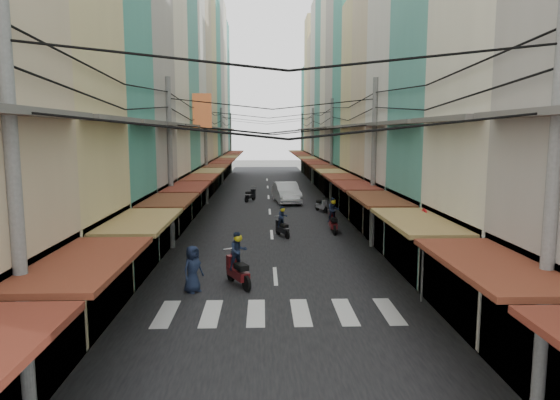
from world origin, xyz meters
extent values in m
plane|color=slate|center=(0.00, 0.00, 0.00)|extent=(160.00, 160.00, 0.00)
cube|color=black|center=(0.00, 20.00, 0.01)|extent=(10.00, 80.00, 0.02)
cube|color=gray|center=(-6.50, 20.00, 0.03)|extent=(3.00, 80.00, 0.06)
cube|color=gray|center=(6.50, 20.00, 0.03)|extent=(3.00, 80.00, 0.06)
cube|color=silver|center=(-3.50, -6.00, 0.03)|extent=(0.55, 2.40, 0.01)
cube|color=silver|center=(-2.10, -6.00, 0.03)|extent=(0.55, 2.40, 0.01)
cube|color=silver|center=(-0.70, -6.00, 0.03)|extent=(0.55, 2.40, 0.01)
cube|color=silver|center=(0.70, -6.00, 0.03)|extent=(0.55, 2.40, 0.01)
cube|color=silver|center=(2.10, -6.00, 0.03)|extent=(0.55, 2.40, 0.01)
cube|color=silver|center=(3.50, -6.00, 0.03)|extent=(0.55, 2.40, 0.01)
cube|color=black|center=(-5.60, -10.98, 1.60)|extent=(1.20, 4.53, 3.20)
cube|color=brown|center=(-4.10, -10.98, 3.00)|extent=(1.80, 4.34, 0.12)
cube|color=#595651|center=(-4.75, -10.98, 6.00)|extent=(0.50, 4.24, 0.15)
cube|color=black|center=(-5.60, -6.27, 1.60)|extent=(1.20, 4.52, 3.20)
cube|color=olive|center=(-4.10, -6.27, 3.00)|extent=(1.80, 4.33, 0.12)
cube|color=#595651|center=(-4.75, -6.27, 6.00)|extent=(0.50, 4.23, 0.15)
cube|color=teal|center=(-8.00, -1.76, 9.62)|extent=(6.00, 4.30, 19.25)
cube|color=black|center=(-5.60, -1.76, 1.60)|extent=(1.20, 4.13, 3.20)
cube|color=#5E301A|center=(-4.10, -1.76, 3.00)|extent=(1.80, 3.96, 0.12)
cube|color=#595651|center=(-4.75, -1.76, 6.00)|extent=(0.50, 3.87, 0.15)
cube|color=#A8A299|center=(-8.00, 2.96, 10.47)|extent=(6.00, 5.14, 20.93)
cube|color=black|center=(-5.60, 2.96, 1.60)|extent=(1.20, 4.94, 3.20)
cube|color=maroon|center=(-4.10, 2.96, 3.00)|extent=(1.80, 4.73, 0.12)
cube|color=#595651|center=(-4.75, 2.96, 6.00)|extent=(0.50, 4.63, 0.15)
cube|color=beige|center=(-8.00, 8.00, 8.72)|extent=(6.00, 4.95, 17.43)
cube|color=black|center=(-5.60, 8.00, 1.60)|extent=(1.20, 4.75, 3.20)
cube|color=brown|center=(-4.10, 8.00, 3.00)|extent=(1.80, 4.56, 0.12)
cube|color=#595651|center=(-4.75, 8.00, 6.00)|extent=(0.50, 4.46, 0.15)
cube|color=#53A194|center=(-8.00, 12.98, 8.16)|extent=(6.00, 4.99, 16.32)
cube|color=black|center=(-5.60, 12.98, 1.60)|extent=(1.20, 4.80, 3.20)
cube|color=olive|center=(-4.10, 12.98, 3.00)|extent=(1.80, 4.60, 0.12)
cube|color=#595651|center=(-4.75, 12.98, 6.00)|extent=(0.50, 4.50, 0.15)
cube|color=silver|center=(-8.00, 17.80, 11.44)|extent=(6.00, 4.65, 22.87)
cube|color=black|center=(-5.60, 17.80, 1.60)|extent=(1.20, 4.46, 3.20)
cube|color=#5E301A|center=(-4.10, 17.80, 3.00)|extent=(1.80, 4.27, 0.12)
cube|color=#595651|center=(-4.75, 17.80, 6.00)|extent=(0.50, 4.18, 0.15)
cube|color=beige|center=(-8.00, 22.57, 10.29)|extent=(6.00, 4.89, 20.58)
cube|color=black|center=(-5.60, 22.57, 1.60)|extent=(1.20, 4.70, 3.20)
cube|color=maroon|center=(-4.10, 22.57, 3.00)|extent=(1.80, 4.50, 0.12)
cube|color=#595651|center=(-4.75, 22.57, 6.00)|extent=(0.50, 4.40, 0.15)
cube|color=#DBC789|center=(-8.00, 27.27, 9.22)|extent=(6.00, 4.52, 18.44)
cube|color=black|center=(-5.60, 27.27, 1.60)|extent=(1.20, 4.34, 3.20)
cube|color=brown|center=(-4.10, 27.27, 3.00)|extent=(1.80, 4.16, 0.12)
cube|color=#595651|center=(-4.75, 27.27, 6.00)|extent=(0.50, 4.07, 0.15)
cube|color=teal|center=(-8.00, 32.13, 10.31)|extent=(6.00, 5.20, 20.63)
cube|color=black|center=(-5.60, 32.13, 1.60)|extent=(1.20, 4.99, 3.20)
cube|color=olive|center=(-4.10, 32.13, 3.00)|extent=(1.80, 4.78, 0.12)
cube|color=#595651|center=(-4.75, 32.13, 6.00)|extent=(0.50, 4.68, 0.15)
cube|color=#A8A299|center=(-8.00, 37.20, 11.85)|extent=(6.00, 4.94, 23.70)
cube|color=black|center=(-5.60, 37.20, 1.60)|extent=(1.20, 4.74, 3.20)
cube|color=#5E301A|center=(-4.10, 37.20, 3.00)|extent=(1.80, 4.55, 0.12)
cube|color=#595651|center=(-4.75, 37.20, 6.00)|extent=(0.50, 4.45, 0.15)
cube|color=beige|center=(-8.00, 42.14, 10.56)|extent=(6.00, 4.96, 21.12)
cube|color=black|center=(-5.60, 42.14, 1.60)|extent=(1.20, 4.76, 3.20)
cube|color=maroon|center=(-4.10, 42.14, 3.00)|extent=(1.80, 4.56, 0.12)
cube|color=#595651|center=(-4.75, 42.14, 6.00)|extent=(0.50, 4.46, 0.15)
cube|color=#53A194|center=(-8.00, 47.14, 9.95)|extent=(6.00, 5.04, 19.90)
cube|color=black|center=(-5.60, 47.14, 1.60)|extent=(1.20, 4.84, 3.20)
cube|color=brown|center=(-4.10, 47.14, 3.00)|extent=(1.80, 4.64, 0.12)
cube|color=#595651|center=(-4.75, 47.14, 6.00)|extent=(0.50, 4.54, 0.15)
cube|color=#5B2B14|center=(-4.40, 12.00, 7.00)|extent=(1.20, 0.40, 2.20)
cube|color=black|center=(5.60, -11.40, 1.60)|extent=(1.20, 4.54, 3.20)
cube|color=brown|center=(4.10, -11.40, 3.00)|extent=(1.80, 4.35, 0.12)
cube|color=#595651|center=(4.75, -11.40, 6.00)|extent=(0.50, 4.25, 0.15)
cube|color=black|center=(5.60, -6.55, 1.60)|extent=(1.20, 4.78, 3.20)
cube|color=olive|center=(4.10, -6.55, 3.00)|extent=(1.80, 4.58, 0.12)
cube|color=#595651|center=(4.75, -6.55, 6.00)|extent=(0.50, 4.48, 0.15)
cube|color=#53A194|center=(8.00, -1.55, 7.54)|extent=(6.00, 5.03, 15.08)
cube|color=black|center=(5.60, -1.55, 1.60)|extent=(1.20, 4.83, 3.20)
cube|color=#5E301A|center=(4.10, -1.55, 3.00)|extent=(1.80, 4.63, 0.12)
cube|color=#595651|center=(4.75, -1.55, 6.00)|extent=(0.50, 4.53, 0.15)
cube|color=silver|center=(8.00, 3.36, 10.83)|extent=(6.00, 4.79, 21.66)
cube|color=black|center=(5.60, 3.36, 1.60)|extent=(1.20, 4.60, 3.20)
cube|color=maroon|center=(4.10, 3.36, 3.00)|extent=(1.80, 4.41, 0.12)
cube|color=#595651|center=(4.75, 3.36, 6.00)|extent=(0.50, 4.31, 0.15)
cube|color=beige|center=(8.00, 8.02, 10.37)|extent=(6.00, 4.52, 20.74)
cube|color=black|center=(5.60, 8.02, 1.60)|extent=(1.20, 4.34, 3.20)
cube|color=brown|center=(4.10, 8.02, 3.00)|extent=(1.80, 4.16, 0.12)
cube|color=#595651|center=(4.75, 8.02, 6.00)|extent=(0.50, 4.07, 0.15)
cube|color=#DBC789|center=(8.00, 12.34, 7.06)|extent=(6.00, 4.12, 14.13)
cube|color=black|center=(5.60, 12.34, 1.60)|extent=(1.20, 3.96, 3.20)
cube|color=olive|center=(4.10, 12.34, 3.00)|extent=(1.80, 3.79, 0.12)
cube|color=#595651|center=(4.75, 12.34, 6.00)|extent=(0.50, 3.71, 0.15)
cube|color=teal|center=(8.00, 16.61, 8.84)|extent=(6.00, 4.40, 17.68)
cube|color=black|center=(5.60, 16.61, 1.60)|extent=(1.20, 4.23, 3.20)
cube|color=#5E301A|center=(4.10, 16.61, 3.00)|extent=(1.80, 4.05, 0.12)
cube|color=#595651|center=(4.75, 16.61, 6.00)|extent=(0.50, 3.96, 0.15)
cube|color=#A8A299|center=(8.00, 21.13, 11.30)|extent=(6.00, 4.64, 22.59)
cube|color=black|center=(5.60, 21.13, 1.60)|extent=(1.20, 4.45, 3.20)
cube|color=maroon|center=(4.10, 21.13, 3.00)|extent=(1.80, 4.26, 0.12)
cube|color=#595651|center=(4.75, 21.13, 6.00)|extent=(0.50, 4.17, 0.15)
cube|color=beige|center=(8.00, 25.45, 10.63)|extent=(6.00, 4.00, 21.25)
cube|color=black|center=(5.60, 25.45, 1.60)|extent=(1.20, 3.84, 3.20)
cube|color=brown|center=(4.10, 25.45, 3.00)|extent=(1.80, 3.68, 0.12)
cube|color=#595651|center=(4.75, 25.45, 6.00)|extent=(0.50, 3.60, 0.15)
cube|color=#53A194|center=(8.00, 29.95, 11.16)|extent=(6.00, 5.01, 22.33)
cube|color=black|center=(5.60, 29.95, 1.60)|extent=(1.20, 4.81, 3.20)
cube|color=olive|center=(4.10, 29.95, 3.00)|extent=(1.80, 4.61, 0.12)
cube|color=#595651|center=(4.75, 29.95, 6.00)|extent=(0.50, 4.51, 0.15)
cube|color=silver|center=(8.00, 34.96, 9.86)|extent=(6.00, 5.00, 19.71)
cube|color=black|center=(5.60, 34.96, 1.60)|extent=(1.20, 4.80, 3.20)
cube|color=#5E301A|center=(4.10, 34.96, 3.00)|extent=(1.80, 4.60, 0.12)
cube|color=#595651|center=(4.75, 34.96, 6.00)|extent=(0.50, 4.50, 0.15)
cube|color=beige|center=(8.00, 39.61, 8.43)|extent=(6.00, 4.32, 16.86)
cube|color=black|center=(5.60, 39.61, 1.60)|extent=(1.20, 4.15, 3.20)
cube|color=maroon|center=(4.10, 39.61, 3.00)|extent=(1.80, 3.97, 0.12)
cube|color=#595651|center=(4.75, 39.61, 6.00)|extent=(0.50, 3.89, 0.15)
cube|color=#DBC789|center=(8.00, 43.94, 9.98)|extent=(6.00, 4.33, 19.96)
cube|color=black|center=(5.60, 43.94, 1.60)|extent=(1.20, 4.16, 3.20)
cube|color=brown|center=(4.10, 43.94, 3.00)|extent=(1.80, 3.99, 0.12)
cube|color=#595651|center=(4.75, 43.94, 6.00)|extent=(0.50, 3.90, 0.15)
cube|color=teal|center=(8.00, 48.54, 7.17)|extent=(6.00, 4.88, 14.34)
cube|color=black|center=(5.60, 48.54, 1.60)|extent=(1.20, 4.68, 3.20)
cube|color=olive|center=(4.10, 48.54, 3.00)|extent=(1.80, 4.49, 0.12)
cube|color=#595651|center=(4.75, 48.54, 6.00)|extent=(0.50, 4.39, 0.15)
cylinder|color=gray|center=(-4.90, -12.00, 4.10)|extent=(0.26, 0.26, 8.20)
cylinder|color=gray|center=(4.90, -12.00, 4.10)|extent=(0.26, 0.26, 8.20)
cylinder|color=gray|center=(-4.90, 3.00, 4.10)|extent=(0.26, 0.26, 8.20)
cylinder|color=gray|center=(4.90, 3.00, 4.10)|extent=(0.26, 0.26, 8.20)
cylinder|color=gray|center=(-4.90, 18.00, 4.10)|extent=(0.26, 0.26, 8.20)
cylinder|color=gray|center=(4.90, 18.00, 4.10)|extent=(0.26, 0.26, 8.20)
cylinder|color=gray|center=(-4.90, 33.00, 4.10)|extent=(0.26, 0.26, 8.20)
cylinder|color=gray|center=(4.90, 33.00, 4.10)|extent=(0.26, 0.26, 8.20)
cylinder|color=gray|center=(-4.90, 48.00, 4.10)|extent=(0.26, 0.26, 8.20)
cylinder|color=gray|center=(4.90, 48.00, 4.10)|extent=(0.26, 0.26, 8.20)
imported|color=silver|center=(1.41, 18.54, 0.00)|extent=(6.01, 2.89, 2.05)
imported|color=black|center=(6.32, -0.22, 0.00)|extent=(1.77, 1.06, 1.14)
cylinder|color=black|center=(-1.39, -2.46, 0.29)|extent=(0.11, 0.58, 0.58)
cylinder|color=black|center=(-1.39, -3.91, 0.29)|extent=(0.11, 0.58, 0.58)
cube|color=maroon|center=(-1.39, -3.19, 0.47)|extent=(0.38, 1.28, 0.31)
cube|color=black|center=(-1.39, -3.46, 0.80)|extent=(0.36, 0.61, 0.20)
cube|color=maroon|center=(-1.39, -2.57, 0.72)|extent=(0.33, 0.31, 0.61)
imported|color=#1C2742|center=(-1.39, -3.19, 0.61)|extent=(0.59, 0.42, 1.47)
sphere|color=gold|center=(-1.39, -3.19, 1.72)|extent=(0.31, 0.31, 0.31)
cylinder|color=black|center=(3.47, 7.21, 0.28)|extent=(0.11, 0.57, 0.57)
cylinder|color=black|center=(3.47, 5.80, 0.28)|extent=(0.11, 0.57, 0.57)
cube|color=maroon|center=(3.47, 6.51, 0.46)|extent=(0.37, 1.25, 0.31)
cube|color=black|center=(3.47, 6.23, 0.78)|extent=(0.35, 0.60, 0.20)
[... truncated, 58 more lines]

